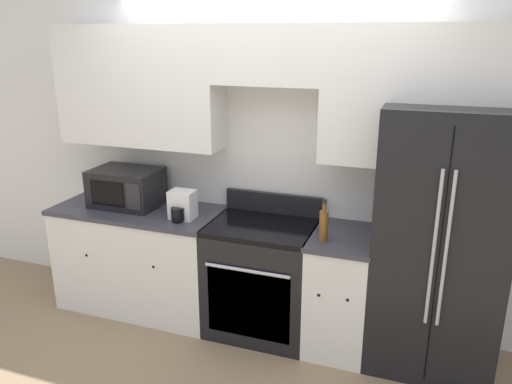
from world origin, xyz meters
TOP-DOWN VIEW (x-y plane):
  - ground_plane at (0.00, 0.00)m, footprint 12.00×12.00m
  - wall_back at (-0.00, 0.58)m, footprint 8.00×0.39m
  - lower_cabinets_left at (-1.03, 0.31)m, footprint 1.38×0.64m
  - lower_cabinets_right at (0.66, 0.31)m, footprint 0.46×0.64m
  - oven_range at (0.05, 0.31)m, footprint 0.79×0.65m
  - refrigerator at (1.29, 0.35)m, footprint 0.83×0.73m
  - microwave at (-1.15, 0.36)m, footprint 0.55×0.40m
  - bottle at (0.54, 0.16)m, footprint 0.06×0.06m
  - electric_kettle at (-0.57, 0.22)m, footprint 0.19×0.21m

SIDE VIEW (x-z plane):
  - ground_plane at x=0.00m, z-range 0.00..0.00m
  - lower_cabinets_left at x=-1.03m, z-range 0.00..0.89m
  - lower_cabinets_right at x=0.66m, z-range 0.00..0.89m
  - oven_range at x=0.05m, z-range -0.07..0.97m
  - refrigerator at x=1.29m, z-range 0.00..1.83m
  - electric_kettle at x=-0.57m, z-range 0.88..1.10m
  - bottle at x=0.54m, z-range 0.86..1.16m
  - microwave at x=-1.15m, z-range 0.89..1.19m
  - wall_back at x=0.00m, z-range 0.25..2.85m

